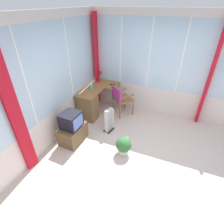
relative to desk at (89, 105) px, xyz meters
name	(u,v)px	position (x,y,z in m)	size (l,w,h in m)	color
ground	(140,157)	(-0.92, -1.74, -0.45)	(4.95, 5.07, 0.06)	beige
north_window_panel	(52,84)	(-0.92, 0.33, 0.95)	(3.95, 0.07, 2.74)	silver
east_window_panel	(164,67)	(1.09, -1.74, 0.95)	(0.07, 4.07, 2.74)	silver
curtain_north_left	(14,111)	(-2.00, 0.25, 0.90)	(0.22, 0.07, 2.64)	red
curtain_corner	(97,62)	(0.96, 0.20, 0.90)	(0.22, 0.07, 2.64)	red
curtain_east_far	(210,76)	(1.01, -2.86, 0.90)	(0.22, 0.07, 2.64)	red
desk	(89,105)	(0.00, 0.00, 0.00)	(1.34, 0.81, 0.77)	#966135
desk_lamp	(100,75)	(0.87, 0.05, 0.57)	(0.24, 0.20, 0.33)	red
tv_remote	(113,85)	(0.75, -0.40, 0.37)	(0.04, 0.15, 0.02)	black
spray_bottle	(91,86)	(0.26, 0.04, 0.46)	(0.06, 0.06, 0.22)	#49AFDA
wooden_armchair	(120,97)	(0.48, -0.72, 0.16)	(0.68, 0.68, 0.89)	#93603D
tv_on_stand	(72,129)	(-1.03, -0.11, -0.07)	(0.66, 0.47, 0.78)	brown
space_heater	(109,120)	(-0.32, -0.75, -0.09)	(0.32, 0.22, 0.64)	silver
potted_plant	(124,145)	(-0.96, -1.36, -0.19)	(0.34, 0.34, 0.41)	beige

